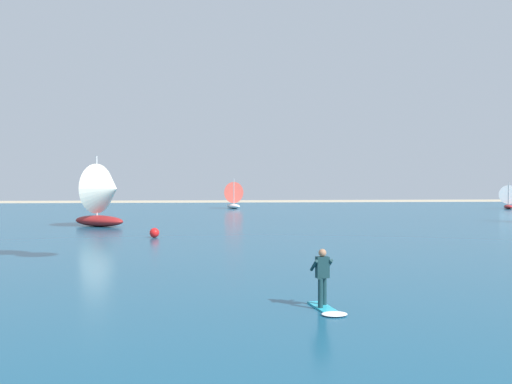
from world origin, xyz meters
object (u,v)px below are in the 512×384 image
sailboat_far_left (105,194)px  sailboat_heeled_over (508,197)px  kitesurfer (325,288)px  marker_buoy (154,233)px  sailboat_center_horizon (232,195)px

sailboat_far_left → sailboat_heeled_over: sailboat_far_left is taller
kitesurfer → marker_buoy: bearing=107.4°
sailboat_center_horizon → sailboat_heeled_over: (36.13, -3.90, -0.22)m
kitesurfer → sailboat_heeled_over: bearing=57.4°
sailboat_far_left → kitesurfer: bearing=-69.6°
sailboat_center_horizon → sailboat_far_left: (-11.26, -30.09, 0.75)m
kitesurfer → marker_buoy: (-6.63, 21.13, -0.29)m
sailboat_center_horizon → sailboat_far_left: size_ratio=0.71×
kitesurfer → sailboat_center_horizon: sailboat_center_horizon is taller
sailboat_center_horizon → sailboat_heeled_over: 36.34m
sailboat_center_horizon → marker_buoy: sailboat_center_horizon is taller
sailboat_center_horizon → marker_buoy: (-6.60, -39.26, -1.51)m
sailboat_far_left → marker_buoy: size_ratio=9.09×
sailboat_far_left → marker_buoy: 10.53m
sailboat_heeled_over → sailboat_center_horizon: bearing=173.8°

